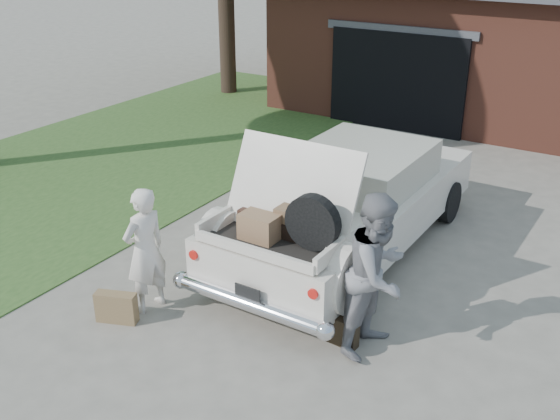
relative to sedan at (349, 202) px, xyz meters
The scene contains 8 objects.
ground 2.17m from the sedan, 98.55° to the right, with size 90.00×90.00×0.00m, color gray.
grass_strip 5.93m from the sedan, behind, with size 6.00×16.00×0.02m, color #2D4C1E.
house 9.54m from the sedan, 85.89° to the left, with size 12.80×7.80×3.30m.
sedan is the anchor object (origin of this frame).
woman_left 3.07m from the sedan, 117.20° to the right, with size 0.59×0.39×1.62m, color silver.
woman_right 2.39m from the sedan, 56.34° to the right, with size 0.91×0.71×1.88m, color gray.
suitcase_left 3.57m from the sedan, 115.70° to the right, with size 0.50×0.16×0.39m, color olive.
suitcase_right 2.43m from the sedan, 65.58° to the right, with size 0.44×0.14×0.34m, color black.
Camera 1 is at (4.00, -5.83, 4.50)m, focal length 42.00 mm.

